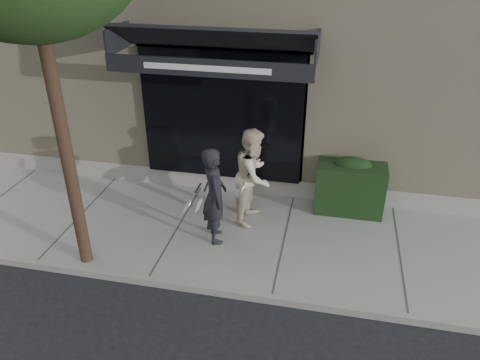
# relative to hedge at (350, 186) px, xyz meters

# --- Properties ---
(ground) EXTENTS (80.00, 80.00, 0.00)m
(ground) POSITION_rel_hedge_xyz_m (-1.10, -1.25, -0.66)
(ground) COLOR black
(ground) RESTS_ON ground
(sidewalk) EXTENTS (20.00, 3.00, 0.12)m
(sidewalk) POSITION_rel_hedge_xyz_m (-1.10, -1.25, -0.60)
(sidewalk) COLOR gray
(sidewalk) RESTS_ON ground
(curb) EXTENTS (20.00, 0.10, 0.14)m
(curb) POSITION_rel_hedge_xyz_m (-1.10, -2.80, -0.59)
(curb) COLOR gray
(curb) RESTS_ON ground
(building_facade) EXTENTS (14.30, 8.04, 5.64)m
(building_facade) POSITION_rel_hedge_xyz_m (-1.11, 3.71, 2.08)
(building_facade) COLOR #C2B794
(building_facade) RESTS_ON ground
(hedge) EXTENTS (1.30, 0.70, 1.14)m
(hedge) POSITION_rel_hedge_xyz_m (0.00, 0.00, 0.00)
(hedge) COLOR black
(hedge) RESTS_ON sidewalk
(pedestrian_front) EXTENTS (0.83, 0.85, 1.77)m
(pedestrian_front) POSITION_rel_hedge_xyz_m (-2.32, -1.49, 0.35)
(pedestrian_front) COLOR black
(pedestrian_front) RESTS_ON sidewalk
(pedestrian_back) EXTENTS (0.81, 0.98, 1.84)m
(pedestrian_back) POSITION_rel_hedge_xyz_m (-1.78, -0.70, 0.38)
(pedestrian_back) COLOR beige
(pedestrian_back) RESTS_ON sidewalk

